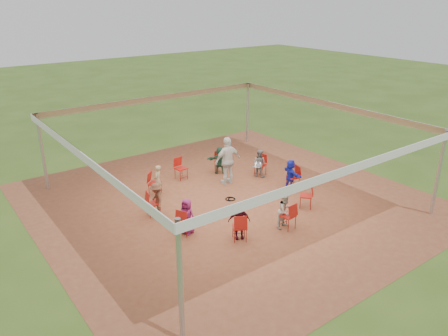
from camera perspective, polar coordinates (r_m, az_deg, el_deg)
ground at (r=16.05m, az=0.52°, el=-4.28°), size 80.00×80.00×0.00m
dirt_patch at (r=16.05m, az=0.52°, el=-4.26°), size 13.00×13.00×0.00m
tent at (r=15.17m, az=0.55°, el=3.81°), size 10.33×10.33×3.00m
chair_0 at (r=18.18m, az=4.76°, el=0.36°), size 0.57×0.56×0.90m
chair_1 at (r=18.43m, az=-0.58°, el=0.74°), size 0.58×0.59×0.90m
chair_2 at (r=17.84m, az=-5.64°, el=-0.09°), size 0.47×0.48×0.90m
chair_3 at (r=16.56m, az=-9.02°, el=-2.01°), size 0.61×0.61×0.90m
chair_4 at (r=15.00m, az=-9.21°, el=-4.63°), size 0.52×0.50×0.90m
chair_5 at (r=13.73m, az=-5.13°, el=-7.00°), size 0.57×0.56×0.90m
chair_6 at (r=13.39m, az=2.05°, el=-7.71°), size 0.58×0.59×0.90m
chair_7 at (r=14.17m, az=8.34°, el=-6.21°), size 0.47×0.48×0.90m
chair_8 at (r=15.64m, az=10.66°, el=-3.59°), size 0.61×0.61×0.90m
chair_9 at (r=17.15m, az=9.00°, el=-1.17°), size 0.52×0.50×0.90m
person_seated_0 at (r=18.02m, az=4.62°, el=0.66°), size 0.53×0.65×1.17m
person_seated_1 at (r=18.27m, az=-0.54°, el=1.02°), size 1.14×0.89×1.17m
person_seated_2 at (r=16.47m, az=-8.66°, el=-1.59°), size 0.50×0.49×1.17m
person_seated_3 at (r=14.96m, az=-8.80°, el=-4.06°), size 0.52×0.82×1.17m
person_seated_4 at (r=13.75m, az=-4.87°, el=-6.28°), size 0.53×0.65×1.17m
person_seated_5 at (r=13.43m, az=1.98°, el=-6.94°), size 0.77×0.65×1.17m
person_seated_6 at (r=14.17m, az=7.99°, el=-5.54°), size 0.60×0.39×1.17m
person_seated_7 at (r=17.03m, az=8.69°, el=-0.80°), size 0.62×1.15×1.17m
standing_person at (r=17.14m, az=0.50°, el=0.97°), size 1.18×0.67×1.93m
cable_coil at (r=16.13m, az=0.89°, el=-4.07°), size 0.40×0.40×0.03m
laptop at (r=17.89m, az=4.39°, el=0.39°), size 0.34×0.37×0.20m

